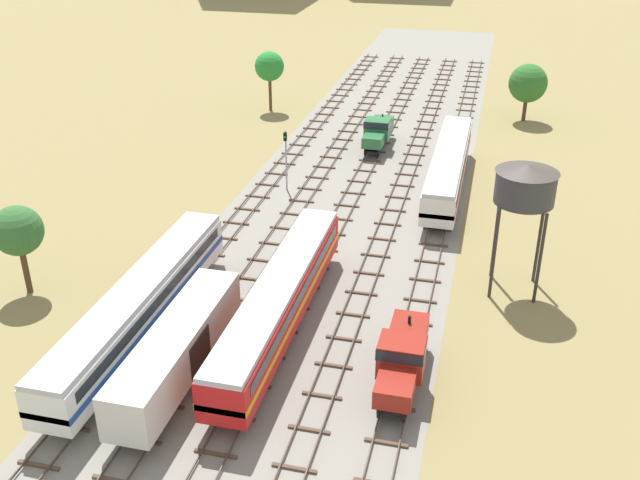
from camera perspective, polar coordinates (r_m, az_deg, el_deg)
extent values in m
plane|color=olive|center=(64.86, 1.63, 1.78)|extent=(480.00, 480.00, 0.00)
cube|color=gray|center=(64.86, 1.63, 1.79)|extent=(21.25, 176.00, 0.01)
cube|color=#47382D|center=(68.03, -5.90, 3.09)|extent=(0.07, 126.00, 0.15)
cube|color=#47382D|center=(67.59, -4.75, 2.98)|extent=(0.07, 126.00, 0.15)
cube|color=brown|center=(42.03, -21.21, -16.16)|extent=(2.40, 0.22, 0.14)
cube|color=brown|center=(43.81, -19.04, -13.71)|extent=(2.40, 0.22, 0.14)
cube|color=brown|center=(45.71, -17.08, -11.43)|extent=(2.40, 0.22, 0.14)
cube|color=brown|center=(47.73, -15.31, -9.34)|extent=(2.40, 0.22, 0.14)
cube|color=brown|center=(49.84, -13.71, -7.41)|extent=(2.40, 0.22, 0.14)
cube|color=brown|center=(52.05, -12.25, -5.63)|extent=(2.40, 0.22, 0.14)
cube|color=brown|center=(54.32, -10.92, -4.00)|extent=(2.40, 0.22, 0.14)
cube|color=brown|center=(56.67, -9.70, -2.50)|extent=(2.40, 0.22, 0.14)
cube|color=brown|center=(59.08, -8.59, -1.12)|extent=(2.40, 0.22, 0.14)
cube|color=brown|center=(61.53, -7.56, 0.16)|extent=(2.40, 0.22, 0.14)
cube|color=brown|center=(64.04, -6.61, 1.33)|extent=(2.40, 0.22, 0.14)
cube|color=brown|center=(66.58, -5.73, 2.41)|extent=(2.40, 0.22, 0.14)
cube|color=brown|center=(69.16, -4.92, 3.42)|extent=(2.40, 0.22, 0.14)
cube|color=brown|center=(71.78, -4.17, 4.35)|extent=(2.40, 0.22, 0.14)
cube|color=brown|center=(74.42, -3.46, 5.21)|extent=(2.40, 0.22, 0.14)
cube|color=brown|center=(77.09, -2.81, 6.01)|extent=(2.40, 0.22, 0.14)
cube|color=brown|center=(79.78, -2.19, 6.76)|extent=(2.40, 0.22, 0.14)
cube|color=brown|center=(82.50, -1.61, 7.46)|extent=(2.40, 0.22, 0.14)
cube|color=brown|center=(85.23, -1.07, 8.12)|extent=(2.40, 0.22, 0.14)
cube|color=brown|center=(87.98, -0.56, 8.73)|extent=(2.40, 0.22, 0.14)
cube|color=brown|center=(90.75, -0.09, 9.30)|extent=(2.40, 0.22, 0.14)
cube|color=brown|center=(93.53, 0.37, 9.84)|extent=(2.40, 0.22, 0.14)
cube|color=brown|center=(96.32, 0.79, 10.35)|extent=(2.40, 0.22, 0.14)
cube|color=brown|center=(99.13, 1.20, 10.83)|extent=(2.40, 0.22, 0.14)
cube|color=brown|center=(101.94, 1.58, 11.28)|extent=(2.40, 0.22, 0.14)
cube|color=brown|center=(104.77, 1.95, 11.71)|extent=(2.40, 0.22, 0.14)
cube|color=brown|center=(107.61, 2.29, 12.11)|extent=(2.40, 0.22, 0.14)
cube|color=brown|center=(110.45, 2.62, 12.50)|extent=(2.40, 0.22, 0.14)
cube|color=brown|center=(113.30, 2.93, 12.86)|extent=(2.40, 0.22, 0.14)
cube|color=brown|center=(116.17, 3.23, 13.20)|extent=(2.40, 0.22, 0.14)
cube|color=brown|center=(119.03, 3.52, 13.53)|extent=(2.40, 0.22, 0.14)
cube|color=brown|center=(121.91, 3.79, 13.84)|extent=(2.40, 0.22, 0.14)
cube|color=brown|center=(124.79, 4.05, 14.14)|extent=(2.40, 0.22, 0.14)
cube|color=#47382D|center=(66.78, -2.40, 2.75)|extent=(0.07, 126.00, 0.15)
cube|color=#47382D|center=(66.42, -1.21, 2.63)|extent=(0.07, 126.00, 0.15)
cube|color=brown|center=(40.05, -15.85, -17.69)|extent=(2.40, 0.22, 0.14)
cube|color=brown|center=(41.91, -13.86, -15.01)|extent=(2.40, 0.22, 0.14)
cube|color=brown|center=(43.90, -12.09, -12.54)|extent=(2.40, 0.22, 0.14)
cube|color=brown|center=(45.99, -10.51, -10.29)|extent=(2.40, 0.22, 0.14)
cube|color=brown|center=(48.19, -9.08, -8.23)|extent=(2.40, 0.22, 0.14)
cube|color=brown|center=(50.46, -7.80, -6.35)|extent=(2.40, 0.22, 0.14)
cube|color=brown|center=(52.81, -6.63, -4.63)|extent=(2.40, 0.22, 0.14)
cube|color=brown|center=(55.22, -5.58, -3.05)|extent=(2.40, 0.22, 0.14)
cube|color=brown|center=(57.68, -4.61, -1.61)|extent=(2.40, 0.22, 0.14)
cube|color=brown|center=(60.20, -3.72, -0.29)|extent=(2.40, 0.22, 0.14)
cube|color=brown|center=(62.76, -2.91, 0.93)|extent=(2.40, 0.22, 0.14)
cube|color=brown|center=(65.35, -2.16, 2.05)|extent=(2.40, 0.22, 0.14)
cube|color=brown|center=(67.98, -1.47, 3.08)|extent=(2.40, 0.22, 0.14)
cube|color=brown|center=(70.64, -0.83, 4.03)|extent=(2.40, 0.22, 0.14)
cube|color=brown|center=(73.32, -0.23, 4.92)|extent=(2.40, 0.22, 0.14)
cube|color=brown|center=(76.03, 0.33, 5.74)|extent=(2.40, 0.22, 0.14)
cube|color=brown|center=(78.76, 0.85, 6.51)|extent=(2.40, 0.22, 0.14)
cube|color=brown|center=(81.51, 1.33, 7.22)|extent=(2.40, 0.22, 0.14)
cube|color=brown|center=(84.27, 1.79, 7.89)|extent=(2.40, 0.22, 0.14)
cube|color=brown|center=(87.05, 2.21, 8.51)|extent=(2.40, 0.22, 0.14)
cube|color=brown|center=(89.85, 2.62, 9.09)|extent=(2.40, 0.22, 0.14)
cube|color=brown|center=(92.65, 3.00, 9.64)|extent=(2.40, 0.22, 0.14)
cube|color=brown|center=(95.47, 3.35, 10.16)|extent=(2.40, 0.22, 0.14)
cube|color=brown|center=(98.30, 3.69, 10.64)|extent=(2.40, 0.22, 0.14)
cube|color=brown|center=(101.14, 4.01, 11.10)|extent=(2.40, 0.22, 0.14)
cube|color=brown|center=(103.99, 4.32, 11.53)|extent=(2.40, 0.22, 0.14)
cube|color=brown|center=(106.85, 4.60, 11.94)|extent=(2.40, 0.22, 0.14)
cube|color=brown|center=(109.71, 4.88, 12.33)|extent=(2.40, 0.22, 0.14)
cube|color=brown|center=(112.59, 5.14, 12.70)|extent=(2.40, 0.22, 0.14)
cube|color=brown|center=(115.46, 5.39, 13.05)|extent=(2.40, 0.22, 0.14)
cube|color=brown|center=(118.35, 5.63, 13.38)|extent=(2.40, 0.22, 0.14)
cube|color=brown|center=(121.24, 5.85, 13.69)|extent=(2.40, 0.22, 0.14)
cube|color=brown|center=(124.13, 6.07, 13.99)|extent=(2.40, 0.22, 0.14)
cube|color=#47382D|center=(65.79, 1.21, 2.38)|extent=(0.07, 126.00, 0.15)
cube|color=#47382D|center=(65.52, 2.43, 2.25)|extent=(0.07, 126.00, 0.15)
cube|color=brown|center=(40.39, -8.18, -16.28)|extent=(2.40, 0.22, 0.14)
cube|color=brown|center=(42.45, -6.67, -13.63)|extent=(2.40, 0.22, 0.14)
cube|color=brown|center=(44.61, -5.33, -11.23)|extent=(2.40, 0.22, 0.14)
cube|color=brown|center=(46.87, -4.14, -9.04)|extent=(2.40, 0.22, 0.14)
cube|color=brown|center=(49.20, -3.08, -7.06)|extent=(2.40, 0.22, 0.14)
cube|color=brown|center=(51.61, -2.12, -5.26)|extent=(2.40, 0.22, 0.14)
cube|color=brown|center=(54.07, -1.25, -3.62)|extent=(2.40, 0.22, 0.14)
cube|color=brown|center=(56.59, -0.46, -2.12)|extent=(2.40, 0.22, 0.14)
cube|color=brown|center=(59.15, 0.27, -0.75)|extent=(2.40, 0.22, 0.14)
cube|color=brown|center=(61.75, 0.93, 0.50)|extent=(2.40, 0.22, 0.14)
cube|color=brown|center=(64.39, 1.53, 1.66)|extent=(2.40, 0.22, 0.14)
cube|color=brown|center=(67.05, 2.09, 2.72)|extent=(2.40, 0.22, 0.14)
cube|color=brown|center=(69.74, 2.61, 3.70)|extent=(2.40, 0.22, 0.14)
cube|color=brown|center=(72.46, 3.09, 4.60)|extent=(2.40, 0.22, 0.14)
cube|color=brown|center=(75.20, 3.54, 5.44)|extent=(2.40, 0.22, 0.14)
cube|color=brown|center=(77.96, 3.95, 6.23)|extent=(2.40, 0.22, 0.14)
cube|color=brown|center=(80.73, 4.34, 6.95)|extent=(2.40, 0.22, 0.14)
cube|color=brown|center=(83.52, 4.70, 7.63)|extent=(2.40, 0.22, 0.14)
cube|color=brown|center=(86.33, 5.04, 8.26)|extent=(2.40, 0.22, 0.14)
cube|color=brown|center=(89.15, 5.36, 8.86)|extent=(2.40, 0.22, 0.14)
cube|color=brown|center=(91.98, 5.67, 9.41)|extent=(2.40, 0.22, 0.14)
cube|color=brown|center=(94.81, 5.95, 9.94)|extent=(2.40, 0.22, 0.14)
cube|color=brown|center=(97.66, 6.22, 10.43)|extent=(2.40, 0.22, 0.14)
cube|color=brown|center=(100.52, 6.47, 10.90)|extent=(2.40, 0.22, 0.14)
cube|color=brown|center=(103.39, 6.71, 11.33)|extent=(2.40, 0.22, 0.14)
cube|color=brown|center=(106.26, 6.94, 11.75)|extent=(2.40, 0.22, 0.14)
cube|color=brown|center=(109.14, 7.16, 12.14)|extent=(2.40, 0.22, 0.14)
cube|color=brown|center=(112.03, 7.37, 12.51)|extent=(2.40, 0.22, 0.14)
cube|color=brown|center=(114.92, 7.56, 12.87)|extent=(2.40, 0.22, 0.14)
cube|color=brown|center=(117.82, 7.75, 13.20)|extent=(2.40, 0.22, 0.14)
cube|color=brown|center=(120.72, 7.93, 13.52)|extent=(2.40, 0.22, 0.14)
cube|color=brown|center=(123.63, 8.10, 13.83)|extent=(2.40, 0.22, 0.14)
cube|color=#47382D|center=(65.07, 4.91, 1.99)|extent=(0.07, 126.00, 0.15)
cube|color=#47382D|center=(64.89, 6.16, 1.85)|extent=(0.07, 126.00, 0.15)
cube|color=brown|center=(39.29, -2.04, -17.47)|extent=(2.40, 0.22, 0.14)
cube|color=brown|center=(41.40, -0.87, -14.66)|extent=(2.40, 0.22, 0.14)
cube|color=brown|center=(43.61, 0.16, -12.12)|extent=(2.40, 0.22, 0.14)
cube|color=brown|center=(45.92, 1.06, -9.83)|extent=(2.40, 0.22, 0.14)
cube|color=brown|center=(48.30, 1.87, -7.76)|extent=(2.40, 0.22, 0.14)
cube|color=brown|center=(50.75, 2.60, -5.88)|extent=(2.40, 0.22, 0.14)
cube|color=brown|center=(53.25, 3.25, -4.18)|extent=(2.40, 0.22, 0.14)
cube|color=brown|center=(55.80, 3.84, -2.63)|extent=(2.40, 0.22, 0.14)
cube|color=brown|center=(58.40, 4.38, -1.22)|extent=(2.40, 0.22, 0.14)
cube|color=brown|center=(61.03, 4.87, 0.07)|extent=(2.40, 0.22, 0.14)
cube|color=brown|center=(63.70, 5.32, 1.25)|extent=(2.40, 0.22, 0.14)
cube|color=brown|center=(66.39, 5.74, 2.34)|extent=(2.40, 0.22, 0.14)
cube|color=brown|center=(69.11, 6.12, 3.34)|extent=(2.40, 0.22, 0.14)
cube|color=brown|center=(71.85, 6.47, 4.27)|extent=(2.40, 0.22, 0.14)
cube|color=brown|center=(74.61, 6.80, 5.12)|extent=(2.40, 0.22, 0.14)
cube|color=brown|center=(77.39, 7.11, 5.92)|extent=(2.40, 0.22, 0.14)
cube|color=brown|center=(80.19, 7.39, 6.66)|extent=(2.40, 0.22, 0.14)
cube|color=brown|center=(83.00, 7.66, 7.35)|extent=(2.40, 0.22, 0.14)
cube|color=brown|center=(85.82, 7.91, 8.00)|extent=(2.40, 0.22, 0.14)
cube|color=brown|center=(88.65, 8.14, 8.60)|extent=(2.40, 0.22, 0.14)
cube|color=brown|center=(91.50, 8.37, 9.17)|extent=(2.40, 0.22, 0.14)
cube|color=brown|center=(94.35, 8.57, 9.70)|extent=(2.40, 0.22, 0.14)
cube|color=brown|center=(97.21, 8.77, 10.20)|extent=(2.40, 0.22, 0.14)
cube|color=brown|center=(100.08, 8.96, 10.67)|extent=(2.40, 0.22, 0.14)
cube|color=brown|center=(102.96, 9.13, 11.11)|extent=(2.40, 0.22, 0.14)
cube|color=brown|center=(105.85, 9.30, 11.54)|extent=(2.40, 0.22, 0.14)
cube|color=brown|center=(108.74, 9.46, 11.93)|extent=(2.40, 0.22, 0.14)
cube|color=brown|center=(111.63, 9.61, 12.31)|extent=(2.40, 0.22, 0.14)
cube|color=brown|center=(114.54, 9.75, 12.67)|extent=(2.40, 0.22, 0.14)
cube|color=brown|center=(117.44, 9.89, 13.01)|extent=(2.40, 0.22, 0.14)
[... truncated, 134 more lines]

